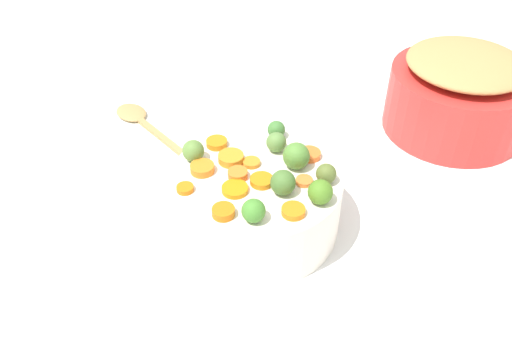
# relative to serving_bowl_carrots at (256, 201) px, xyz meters

# --- Properties ---
(tabletop) EXTENTS (2.40, 2.40, 0.02)m
(tabletop) POSITION_rel_serving_bowl_carrots_xyz_m (0.03, 0.04, -0.06)
(tabletop) COLOR white
(tabletop) RESTS_ON ground
(serving_bowl_carrots) EXTENTS (0.26, 0.26, 0.10)m
(serving_bowl_carrots) POSITION_rel_serving_bowl_carrots_xyz_m (0.00, 0.00, 0.00)
(serving_bowl_carrots) COLOR white
(serving_bowl_carrots) RESTS_ON tabletop
(metal_pot) EXTENTS (0.26, 0.26, 0.12)m
(metal_pot) POSITION_rel_serving_bowl_carrots_xyz_m (-0.41, -0.22, 0.01)
(metal_pot) COLOR red
(metal_pot) RESTS_ON tabletop
(stuffing_mound) EXTENTS (0.21, 0.21, 0.04)m
(stuffing_mound) POSITION_rel_serving_bowl_carrots_xyz_m (-0.41, -0.22, 0.09)
(stuffing_mound) COLOR tan
(stuffing_mound) RESTS_ON metal_pot
(carrot_slice_0) EXTENTS (0.05, 0.05, 0.01)m
(carrot_slice_0) POSITION_rel_serving_bowl_carrots_xyz_m (-0.04, 0.09, 0.05)
(carrot_slice_0) COLOR orange
(carrot_slice_0) RESTS_ON serving_bowl_carrots
(carrot_slice_1) EXTENTS (0.04, 0.04, 0.01)m
(carrot_slice_1) POSITION_rel_serving_bowl_carrots_xyz_m (0.03, -0.04, 0.06)
(carrot_slice_1) COLOR orange
(carrot_slice_1) RESTS_ON serving_bowl_carrots
(carrot_slice_2) EXTENTS (0.02, 0.02, 0.01)m
(carrot_slice_2) POSITION_rel_serving_bowl_carrots_xyz_m (-0.07, 0.03, 0.05)
(carrot_slice_2) COLOR orange
(carrot_slice_2) RESTS_ON serving_bowl_carrots
(carrot_slice_3) EXTENTS (0.03, 0.03, 0.01)m
(carrot_slice_3) POSITION_rel_serving_bowl_carrots_xyz_m (0.10, 0.02, 0.05)
(carrot_slice_3) COLOR orange
(carrot_slice_3) RESTS_ON serving_bowl_carrots
(carrot_slice_4) EXTENTS (0.05, 0.05, 0.01)m
(carrot_slice_4) POSITION_rel_serving_bowl_carrots_xyz_m (-0.09, -0.03, 0.05)
(carrot_slice_4) COLOR orange
(carrot_slice_4) RESTS_ON serving_bowl_carrots
(carrot_slice_5) EXTENTS (0.04, 0.04, 0.01)m
(carrot_slice_5) POSITION_rel_serving_bowl_carrots_xyz_m (0.05, 0.08, 0.06)
(carrot_slice_5) COLOR orange
(carrot_slice_5) RESTS_ON serving_bowl_carrots
(carrot_slice_6) EXTENTS (0.05, 0.05, 0.01)m
(carrot_slice_6) POSITION_rel_serving_bowl_carrots_xyz_m (0.08, -0.02, 0.06)
(carrot_slice_6) COLOR orange
(carrot_slice_6) RESTS_ON serving_bowl_carrots
(carrot_slice_7) EXTENTS (0.05, 0.05, 0.01)m
(carrot_slice_7) POSITION_rel_serving_bowl_carrots_xyz_m (0.03, 0.03, 0.05)
(carrot_slice_7) COLOR orange
(carrot_slice_7) RESTS_ON serving_bowl_carrots
(carrot_slice_8) EXTENTS (0.04, 0.04, 0.01)m
(carrot_slice_8) POSITION_rel_serving_bowl_carrots_xyz_m (-0.01, 0.02, 0.05)
(carrot_slice_8) COLOR orange
(carrot_slice_8) RESTS_ON serving_bowl_carrots
(carrot_slice_9) EXTENTS (0.04, 0.04, 0.01)m
(carrot_slice_9) POSITION_rel_serving_bowl_carrots_xyz_m (0.05, -0.08, 0.05)
(carrot_slice_9) COLOR orange
(carrot_slice_9) RESTS_ON serving_bowl_carrots
(carrot_slice_10) EXTENTS (0.03, 0.03, 0.01)m
(carrot_slice_10) POSITION_rel_serving_bowl_carrots_xyz_m (0.00, -0.03, 0.05)
(carrot_slice_10) COLOR orange
(carrot_slice_10) RESTS_ON serving_bowl_carrots
(carrot_slice_11) EXTENTS (0.04, 0.04, 0.01)m
(carrot_slice_11) POSITION_rel_serving_bowl_carrots_xyz_m (0.03, -0.00, 0.06)
(carrot_slice_11) COLOR orange
(carrot_slice_11) RESTS_ON serving_bowl_carrots
(brussels_sprout_0) EXTENTS (0.04, 0.04, 0.04)m
(brussels_sprout_0) POSITION_rel_serving_bowl_carrots_xyz_m (-0.08, 0.07, 0.07)
(brussels_sprout_0) COLOR #4E8124
(brussels_sprout_0) RESTS_ON serving_bowl_carrots
(brussels_sprout_1) EXTENTS (0.03, 0.03, 0.03)m
(brussels_sprout_1) POSITION_rel_serving_bowl_carrots_xyz_m (-0.05, -0.09, 0.06)
(brussels_sprout_1) COLOR #427935
(brussels_sprout_1) RESTS_ON serving_bowl_carrots
(brussels_sprout_2) EXTENTS (0.03, 0.03, 0.03)m
(brussels_sprout_2) POSITION_rel_serving_bowl_carrots_xyz_m (0.09, -0.05, 0.07)
(brussels_sprout_2) COLOR olive
(brussels_sprout_2) RESTS_ON serving_bowl_carrots
(brussels_sprout_3) EXTENTS (0.03, 0.03, 0.03)m
(brussels_sprout_3) POSITION_rel_serving_bowl_carrots_xyz_m (-0.04, -0.06, 0.07)
(brussels_sprout_3) COLOR #5B8540
(brussels_sprout_3) RESTS_ON serving_bowl_carrots
(brussels_sprout_4) EXTENTS (0.03, 0.03, 0.03)m
(brussels_sprout_4) POSITION_rel_serving_bowl_carrots_xyz_m (-0.10, 0.03, 0.06)
(brussels_sprout_4) COLOR #5B6B2F
(brussels_sprout_4) RESTS_ON serving_bowl_carrots
(brussels_sprout_5) EXTENTS (0.04, 0.04, 0.04)m
(brussels_sprout_5) POSITION_rel_serving_bowl_carrots_xyz_m (-0.06, -0.01, 0.07)
(brussels_sprout_5) COLOR #538635
(brussels_sprout_5) RESTS_ON serving_bowl_carrots
(brussels_sprout_6) EXTENTS (0.04, 0.04, 0.04)m
(brussels_sprout_6) POSITION_rel_serving_bowl_carrots_xyz_m (-0.03, 0.05, 0.07)
(brussels_sprout_6) COLOR #497131
(brussels_sprout_6) RESTS_ON serving_bowl_carrots
(brussels_sprout_7) EXTENTS (0.03, 0.03, 0.03)m
(brussels_sprout_7) POSITION_rel_serving_bowl_carrots_xyz_m (0.02, 0.09, 0.07)
(brussels_sprout_7) COLOR #468830
(brussels_sprout_7) RESTS_ON serving_bowl_carrots
(wooden_spoon) EXTENTS (0.21, 0.30, 0.01)m
(wooden_spoon) POSITION_rel_serving_bowl_carrots_xyz_m (0.18, -0.30, -0.04)
(wooden_spoon) COLOR tan
(wooden_spoon) RESTS_ON tabletop
(dish_towel) EXTENTS (0.16, 0.17, 0.01)m
(dish_towel) POSITION_rel_serving_bowl_carrots_xyz_m (-0.39, 0.06, -0.05)
(dish_towel) COLOR silver
(dish_towel) RESTS_ON tabletop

